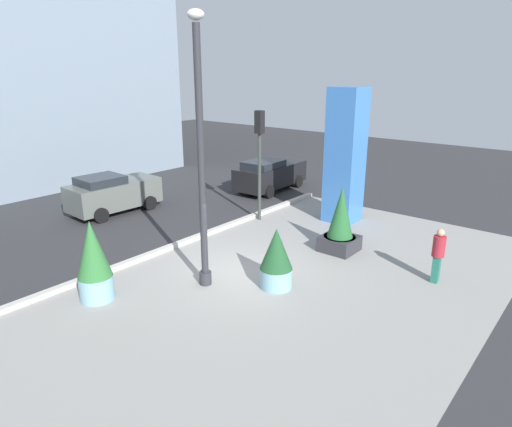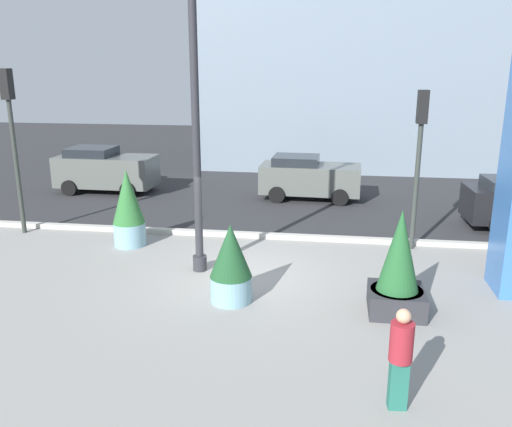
% 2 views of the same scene
% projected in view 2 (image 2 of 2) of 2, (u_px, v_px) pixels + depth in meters
% --- Properties ---
extents(ground_plane, '(60.00, 60.00, 0.00)m').
position_uv_depth(ground_plane, '(263.00, 230.00, 17.34)').
color(ground_plane, '#2D2D30').
extents(plaza_pavement, '(18.00, 10.00, 0.02)m').
position_uv_depth(plaza_pavement, '(227.00, 310.00, 11.63)').
color(plaza_pavement, gray).
rests_on(plaza_pavement, ground_plane).
extents(curb_strip, '(18.00, 0.24, 0.16)m').
position_uv_depth(curb_strip, '(259.00, 235.00, 16.48)').
color(curb_strip, '#B7B2A8').
rests_on(curb_strip, ground_plane).
extents(lamp_post, '(0.44, 0.44, 7.52)m').
position_uv_depth(lamp_post, '(196.00, 129.00, 12.91)').
color(lamp_post, '#2D2D33').
rests_on(lamp_post, ground_plane).
extents(potted_plant_curbside, '(0.93, 0.93, 2.29)m').
position_uv_depth(potted_plant_curbside, '(128.00, 208.00, 15.53)').
color(potted_plant_curbside, '#7AA8B7').
rests_on(potted_plant_curbside, ground_plane).
extents(potted_plant_by_pillar, '(0.95, 0.95, 1.83)m').
position_uv_depth(potted_plant_by_pillar, '(231.00, 263.00, 11.84)').
color(potted_plant_by_pillar, '#7AA8B7').
rests_on(potted_plant_by_pillar, ground_plane).
extents(potted_plant_near_right, '(1.17, 1.17, 2.31)m').
position_uv_depth(potted_plant_near_right, '(398.00, 269.00, 11.27)').
color(potted_plant_near_right, '#2D2D33').
rests_on(potted_plant_near_right, ground_plane).
extents(traffic_light_far_side, '(0.28, 0.42, 5.08)m').
position_uv_depth(traffic_light_far_side, '(12.00, 126.00, 16.11)').
color(traffic_light_far_side, '#333833').
rests_on(traffic_light_far_side, ground_plane).
extents(traffic_light_corner, '(0.28, 0.42, 4.53)m').
position_uv_depth(traffic_light_corner, '(420.00, 144.00, 14.72)').
color(traffic_light_corner, '#333833').
rests_on(traffic_light_corner, ground_plane).
extents(car_intersection, '(3.98, 2.08, 1.72)m').
position_uv_depth(car_intersection, '(309.00, 177.00, 21.14)').
color(car_intersection, '#565B56').
rests_on(car_intersection, ground_plane).
extents(car_far_lane, '(4.08, 2.07, 1.87)m').
position_uv_depth(car_far_lane, '(105.00, 169.00, 22.33)').
color(car_far_lane, '#565B56').
rests_on(car_far_lane, ground_plane).
extents(pedestrian_by_curb, '(0.39, 0.39, 1.69)m').
position_uv_depth(pedestrian_by_curb, '(401.00, 354.00, 8.06)').
color(pedestrian_by_curb, '#236656').
rests_on(pedestrian_by_curb, ground_plane).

